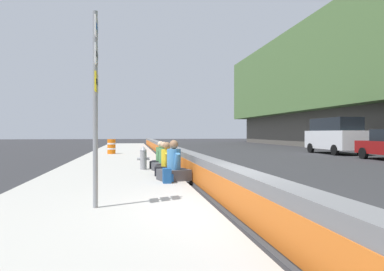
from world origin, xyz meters
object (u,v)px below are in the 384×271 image
(seated_person_middle, at_px, (167,165))
(backpack, at_px, (167,176))
(seated_person_rear, at_px, (164,162))
(fire_hydrant, at_px, (143,157))
(route_sign_post, at_px, (96,94))
(seated_person_far, at_px, (161,160))
(parked_car_fourth, at_px, (335,135))
(seated_person_foreground, at_px, (174,168))
(construction_barrel, at_px, (111,146))

(seated_person_middle, height_order, backpack, seated_person_middle)
(seated_person_rear, bearing_deg, fire_hydrant, 54.21)
(route_sign_post, relative_size, seated_person_far, 3.44)
(seated_person_rear, bearing_deg, seated_person_far, 2.35)
(backpack, xyz_separation_m, parked_car_fourth, (13.46, -13.32, 1.02))
(seated_person_middle, distance_m, seated_person_far, 2.31)
(seated_person_foreground, xyz_separation_m, seated_person_middle, (1.24, 0.08, -0.03))
(seated_person_far, bearing_deg, seated_person_foreground, -178.40)
(seated_person_far, relative_size, backpack, 2.62)
(seated_person_foreground, height_order, seated_person_far, seated_person_foreground)
(seated_person_rear, height_order, parked_car_fourth, parked_car_fourth)
(fire_hydrant, xyz_separation_m, seated_person_far, (0.41, -0.68, -0.12))
(route_sign_post, distance_m, construction_barrel, 16.90)
(parked_car_fourth, bearing_deg, seated_person_rear, 128.07)
(fire_hydrant, relative_size, seated_person_rear, 0.84)
(backpack, bearing_deg, route_sign_post, 151.37)
(route_sign_post, bearing_deg, seated_person_middle, -20.52)
(seated_person_middle, xyz_separation_m, seated_person_rear, (1.38, -0.02, -0.01))
(construction_barrel, xyz_separation_m, parked_car_fourth, (-0.41, -15.59, 0.73))
(seated_person_rear, height_order, seated_person_far, seated_person_rear)
(seated_person_foreground, xyz_separation_m, seated_person_far, (3.55, 0.10, -0.04))
(seated_person_far, distance_m, backpack, 4.10)
(seated_person_middle, height_order, parked_car_fourth, parked_car_fourth)
(fire_hydrant, relative_size, seated_person_foreground, 0.76)
(fire_hydrant, distance_m, backpack, 3.73)
(route_sign_post, relative_size, seated_person_foreground, 3.09)
(seated_person_foreground, height_order, backpack, seated_person_foreground)
(route_sign_post, xyz_separation_m, seated_person_foreground, (3.50, -1.85, -1.73))
(construction_barrel, bearing_deg, seated_person_far, -166.09)
(seated_person_rear, relative_size, backpack, 2.62)
(seated_person_middle, bearing_deg, seated_person_rear, -0.75)
(seated_person_middle, relative_size, backpack, 2.69)
(fire_hydrant, bearing_deg, seated_person_rear, -125.79)
(backpack, bearing_deg, seated_person_far, -2.00)
(seated_person_middle, xyz_separation_m, construction_barrel, (12.07, 2.44, 0.14))
(seated_person_rear, distance_m, construction_barrel, 10.97)
(seated_person_foreground, relative_size, seated_person_far, 1.11)
(fire_hydrant, bearing_deg, seated_person_far, -58.54)
(fire_hydrant, height_order, construction_barrel, construction_barrel)
(seated_person_rear, relative_size, parked_car_fourth, 0.20)
(fire_hydrant, distance_m, seated_person_rear, 0.89)
(route_sign_post, bearing_deg, seated_person_rear, -16.33)
(seated_person_middle, relative_size, seated_person_rear, 1.02)
(fire_hydrant, bearing_deg, backpack, -171.73)
(seated_person_middle, relative_size, construction_barrel, 1.13)
(seated_person_foreground, distance_m, parked_car_fourth, 18.39)
(construction_barrel, bearing_deg, seated_person_foreground, -169.29)
(seated_person_foreground, relative_size, backpack, 2.91)
(fire_hydrant, relative_size, parked_car_fourth, 0.17)
(route_sign_post, height_order, seated_person_far, route_sign_post)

